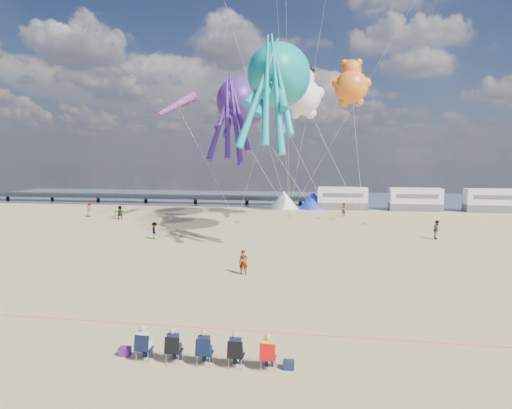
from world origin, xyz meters
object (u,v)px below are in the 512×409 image
motorhome_2 (492,201)px  sandbag_b (318,218)px  windsock_left (177,105)px  beachgoer_2 (155,231)px  kite_panda (303,97)px  motorhome_1 (415,199)px  beachgoer_1 (437,230)px  tent_white (284,200)px  beachgoer_5 (343,210)px  cooler_purple (125,351)px  sandbag_d (331,219)px  cooler_navy (289,365)px  windsock_right (230,115)px  sandbag_a (237,222)px  tent_blue (313,200)px  spectator_row (205,347)px  motorhome_0 (342,198)px  kite_teddy_orange (351,87)px  beachgoer_4 (120,212)px  kite_octopus_purple (242,102)px  beachgoer_0 (89,209)px  windsock_mid (285,126)px  sandbag_c (364,224)px  kite_octopus_teal (279,75)px  sandbag_e (290,215)px  standing_person (243,262)px

motorhome_2 → sandbag_b: size_ratio=13.20×
windsock_left → beachgoer_2: bearing=-71.9°
kite_panda → motorhome_1: bearing=44.7°
beachgoer_1 → tent_white: bearing=45.5°
beachgoer_5 → cooler_purple: bearing=30.7°
sandbag_d → cooler_navy: bearing=-92.0°
beachgoer_1 → windsock_right: 24.49m
sandbag_a → sandbag_b: same height
tent_blue → tent_white: bearing=180.0°
motorhome_2 → beachgoer_5: motorhome_2 is taller
motorhome_1 → spectator_row: bearing=-107.4°
motorhome_0 → kite_teddy_orange: size_ratio=1.02×
motorhome_0 → motorhome_1: same height
tent_white → motorhome_1: bearing=0.0°
cooler_navy → beachgoer_5: beachgoer_5 is taller
tent_white → beachgoer_4: (-17.33, -14.31, -0.41)m
kite_octopus_purple → spectator_row: bearing=-95.3°
motorhome_1 → tent_blue: 13.50m
cooler_purple → beachgoer_4: (-16.65, 33.70, 0.63)m
beachgoer_0 → sandbag_a: bearing=41.6°
windsock_mid → cooler_purple: bearing=-91.1°
beachgoer_4 → sandbag_c: beachgoer_4 is taller
cooler_purple → cooler_navy: (5.92, -0.06, -0.01)m
motorhome_0 → motorhome_2: 19.00m
sandbag_a → kite_octopus_teal: (5.44, -7.82, 13.98)m
beachgoer_0 → sandbag_e: beachgoer_0 is taller
motorhome_2 → windsock_mid: (-25.56, -12.97, 8.93)m
beachgoer_0 → sandbag_e: 23.89m
motorhome_1 → tent_blue: (-13.50, 0.00, -0.30)m
beachgoer_1 → beachgoer_4: (-32.98, 7.27, -0.04)m
motorhome_2 → tent_blue: 23.00m
sandbag_b → kite_octopus_teal: kite_octopus_teal is taller
sandbag_b → kite_teddy_orange: size_ratio=0.08×
standing_person → kite_octopus_purple: bearing=92.1°
tent_white → kite_octopus_teal: size_ratio=0.33×
sandbag_c → kite_teddy_orange: 16.16m
tent_blue → kite_panda: (-0.77, -11.46, 12.48)m
beachgoer_5 → sandbag_c: beachgoer_5 is taller
kite_octopus_teal → windsock_right: 12.01m
motorhome_0 → cooler_navy: 48.17m
kite_teddy_orange → beachgoer_4: bearing=-174.0°
kite_panda → sandbag_b: bearing=35.9°
sandbag_d → windsock_left: (-16.53, -4.08, 12.54)m
motorhome_0 → motorhome_1: bearing=0.0°
beachgoer_2 → windsock_left: windsock_left is taller
sandbag_a → sandbag_c: 13.49m
motorhome_1 → cooler_purple: 51.36m
spectator_row → sandbag_b: bearing=85.9°
beachgoer_2 → beachgoer_5: beachgoer_5 is taller
kite_panda → beachgoer_5: bearing=45.4°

